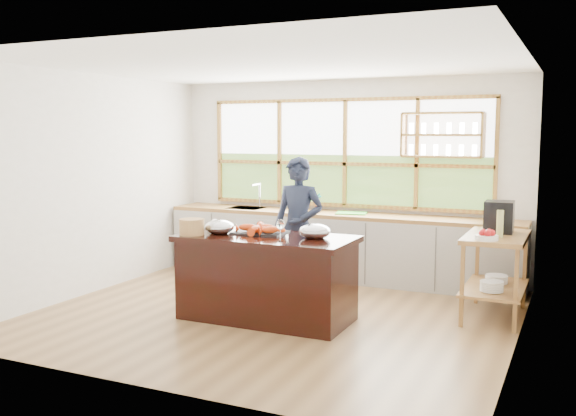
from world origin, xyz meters
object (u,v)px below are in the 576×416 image
Objects in this scene: island at (267,277)px; wicker_basket at (192,227)px; espresso_machine at (499,217)px; cook at (298,228)px.

wicker_basket is at bearing -160.85° from island.
espresso_machine reaches higher than island.
cook is (-0.05, 0.94, 0.40)m from island.
cook reaches higher than wicker_basket.
espresso_machine reaches higher than wicker_basket.
island is 6.95× the size of wicker_basket.
cook is 6.39× the size of wicker_basket.
cook reaches higher than island.
espresso_machine is at bearing 30.11° from island.
wicker_basket is (-2.95, -1.53, -0.09)m from espresso_machine.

